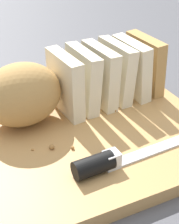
% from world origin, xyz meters
% --- Properties ---
extents(ground_plane, '(3.00, 3.00, 0.00)m').
position_xyz_m(ground_plane, '(0.00, 0.00, 0.00)').
color(ground_plane, '#4C4C51').
extents(cutting_board, '(0.38, 0.32, 0.02)m').
position_xyz_m(cutting_board, '(0.00, 0.00, 0.01)').
color(cutting_board, tan).
rests_on(cutting_board, ground_plane).
extents(bread_loaf, '(0.30, 0.10, 0.10)m').
position_xyz_m(bread_loaf, '(-0.00, 0.07, 0.07)').
color(bread_loaf, tan).
rests_on(bread_loaf, cutting_board).
extents(bread_knife, '(0.29, 0.03, 0.03)m').
position_xyz_m(bread_knife, '(-0.00, -0.09, 0.03)').
color(bread_knife, silver).
rests_on(bread_knife, cutting_board).
extents(crumb_near_knife, '(0.00, 0.00, 0.00)m').
position_xyz_m(crumb_near_knife, '(-0.09, -0.01, 0.02)').
color(crumb_near_knife, '#A8753D').
rests_on(crumb_near_knife, cutting_board).
extents(crumb_near_loaf, '(0.01, 0.01, 0.01)m').
position_xyz_m(crumb_near_loaf, '(0.06, 0.02, 0.02)').
color(crumb_near_loaf, '#A8753D').
rests_on(crumb_near_loaf, cutting_board).
extents(crumb_stray_left, '(0.01, 0.01, 0.01)m').
position_xyz_m(crumb_stray_left, '(-0.07, -0.02, 0.03)').
color(crumb_stray_left, '#A8753D').
rests_on(crumb_stray_left, cutting_board).
extents(crumb_stray_right, '(0.00, 0.00, 0.00)m').
position_xyz_m(crumb_stray_right, '(-0.04, -0.03, 0.02)').
color(crumb_stray_right, '#A8753D').
rests_on(crumb_stray_right, cutting_board).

